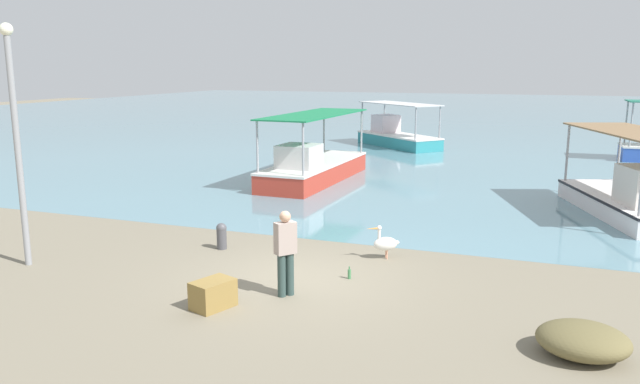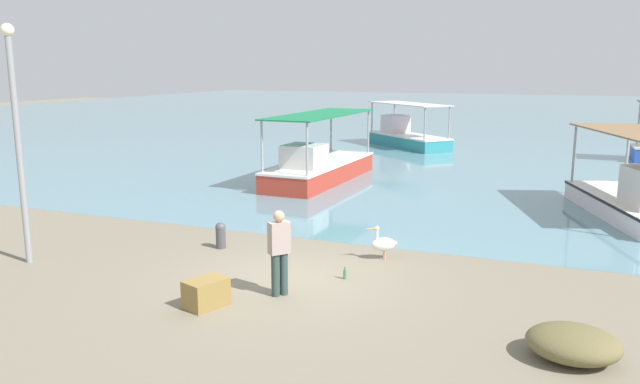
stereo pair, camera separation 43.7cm
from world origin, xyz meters
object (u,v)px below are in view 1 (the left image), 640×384
fishing_boat_far_right (313,166)px  fishing_boat_far_left (396,135)px  pelican (385,243)px  fishing_boat_near_right (631,197)px  cargo_crate (213,294)px  mooring_bollard (222,235)px  lamp_post (16,132)px  glass_bottle (349,274)px  net_pile (583,340)px  fisherman_standing (285,251)px

fishing_boat_far_right → fishing_boat_far_left: bearing=87.8°
pelican → fishing_boat_far_right: bearing=120.6°
fishing_boat_near_right → cargo_crate: fishing_boat_near_right is taller
mooring_bollard → cargo_crate: size_ratio=0.84×
lamp_post → glass_bottle: (7.06, 1.60, -2.88)m
fishing_boat_far_left → lamp_post: bearing=-96.7°
fishing_boat_near_right → glass_bottle: fishing_boat_near_right is taller
net_pile → cargo_crate: bearing=-177.8°
fishing_boat_far_right → pelican: 10.03m
mooring_bollard → fisherman_standing: size_ratio=0.38×
pelican → fishing_boat_near_right: bearing=48.4°
cargo_crate → glass_bottle: cargo_crate is taller
fishing_boat_near_right → lamp_post: 16.50m
cargo_crate → lamp_post: bearing=171.3°
lamp_post → fisherman_standing: lamp_post is taller
fishing_boat_near_right → fishing_boat_far_right: fishing_boat_far_right is taller
cargo_crate → fishing_boat_near_right: bearing=52.8°
pelican → lamp_post: lamp_post is taller
fishing_boat_far_right → glass_bottle: (4.75, -10.25, -0.51)m
lamp_post → fishing_boat_far_left: bearing=83.3°
fishing_boat_far_left → glass_bottle: bearing=-79.0°
net_pile → cargo_crate: (-6.31, -0.24, 0.00)m
net_pile → cargo_crate: 6.32m
pelican → cargo_crate: bearing=-118.9°
fisherman_standing → glass_bottle: 1.80m
fishing_boat_far_right → net_pile: bearing=-53.5°
net_pile → pelican: bearing=137.3°
fishing_boat_far_right → pelican: bearing=-59.4°
pelican → fisherman_standing: bearing=-112.1°
pelican → net_pile: (4.09, -3.78, -0.12)m
lamp_post → net_pile: lamp_post is taller
pelican → lamp_post: (-7.41, -3.22, 2.62)m
fishing_boat_far_right → cargo_crate: fishing_boat_far_right is taller
fishing_boat_far_right → fisherman_standing: 12.25m
fishing_boat_near_right → lamp_post: lamp_post is taller
fishing_boat_near_right → mooring_bollard: 11.99m
mooring_bollard → glass_bottle: bearing=-15.6°
fishing_boat_far_right → fisherman_standing: (3.89, -11.61, 0.29)m
net_pile → mooring_bollard: bearing=158.5°
fishing_boat_far_left → cargo_crate: (2.43, -24.44, -0.35)m
fishing_boat_far_right → lamp_post: lamp_post is taller
lamp_post → net_pile: 11.84m
fishing_boat_near_right → cargo_crate: (-7.96, -10.48, -0.36)m
fishing_boat_near_right → fishing_boat_far_left: fishing_boat_near_right is taller
fisherman_standing → cargo_crate: bearing=-134.1°
glass_bottle → fisherman_standing: bearing=-122.3°
fishing_boat_far_right → net_pile: 15.45m
fisherman_standing → net_pile: (5.30, -0.80, -0.65)m
fishing_boat_near_right → net_pile: size_ratio=4.30×
fishing_boat_far_left → pelican: 20.94m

